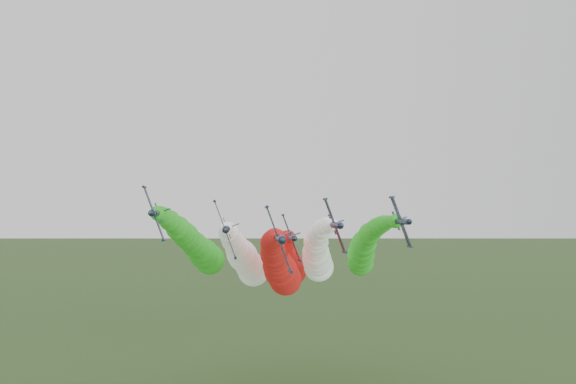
% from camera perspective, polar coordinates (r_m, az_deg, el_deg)
% --- Properties ---
extents(jet_lead, '(12.71, 69.99, 21.12)m').
position_cam_1_polar(jet_lead, '(122.51, -0.82, -7.65)').
color(jet_lead, '#111C34').
rests_on(jet_lead, ground).
extents(jet_inner_left, '(12.89, 70.16, 21.30)m').
position_cam_1_polar(jet_inner_left, '(133.42, -4.42, -6.74)').
color(jet_inner_left, '#111C34').
rests_on(jet_inner_left, ground).
extents(jet_inner_right, '(12.82, 70.09, 21.22)m').
position_cam_1_polar(jet_inner_right, '(138.13, 3.01, -6.36)').
color(jet_inner_right, '#111C34').
rests_on(jet_inner_right, ground).
extents(jet_outer_left, '(12.86, 70.13, 21.26)m').
position_cam_1_polar(jet_outer_left, '(138.97, -9.34, -5.43)').
color(jet_outer_left, '#111C34').
rests_on(jet_outer_left, ground).
extents(jet_outer_right, '(12.46, 69.73, 20.86)m').
position_cam_1_polar(jet_outer_right, '(144.75, 7.71, -5.80)').
color(jet_outer_right, '#111C34').
rests_on(jet_outer_right, ground).
extents(jet_trail, '(13.03, 70.30, 21.44)m').
position_cam_1_polar(jet_trail, '(153.75, 0.06, -6.97)').
color(jet_trail, '#111C34').
rests_on(jet_trail, ground).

